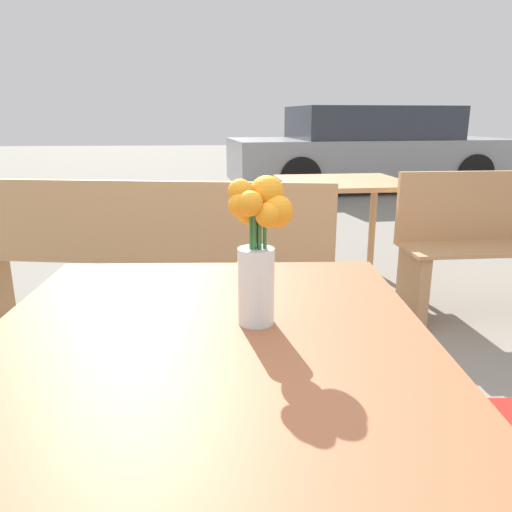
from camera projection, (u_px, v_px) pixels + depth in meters
table_front at (208, 383)px, 0.96m from camera, size 0.89×0.98×0.76m
flower_vase at (258, 247)px, 0.95m from camera, size 0.12×0.11×0.29m
bench_middle at (143, 250)px, 2.60m from camera, size 2.00×0.68×0.85m
table_back at (342, 198)px, 3.34m from camera, size 0.86×0.81×0.74m
parked_car at (369, 150)px, 8.06m from camera, size 4.59×2.20×1.30m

